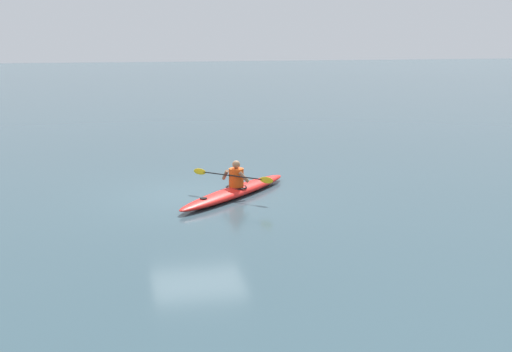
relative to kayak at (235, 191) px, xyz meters
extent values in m
plane|color=#334C56|center=(1.00, -0.24, -0.13)|extent=(160.00, 160.00, 0.00)
ellipsoid|color=red|center=(0.00, 0.00, 0.00)|extent=(3.79, 3.94, 0.26)
torus|color=black|center=(-0.04, -0.04, 0.11)|extent=(0.81, 0.81, 0.04)
cylinder|color=black|center=(1.00, 1.05, 0.12)|extent=(0.18, 0.18, 0.02)
cylinder|color=#E04C14|center=(-0.03, -0.04, 0.37)|extent=(0.39, 0.39, 0.49)
sphere|color=#936B4C|center=(-0.03, -0.04, 0.73)|extent=(0.21, 0.21, 0.21)
cylinder|color=black|center=(0.10, 0.11, 0.46)|extent=(1.54, 1.47, 0.03)
ellipsoid|color=gold|center=(-0.66, 0.83, 0.46)|extent=(0.32, 0.30, 0.17)
ellipsoid|color=gold|center=(0.87, -0.61, 0.46)|extent=(0.32, 0.30, 0.17)
cylinder|color=#936B4C|center=(-0.19, 0.23, 0.43)|extent=(0.32, 0.17, 0.34)
cylinder|color=#936B4C|center=(0.24, -0.18, 0.43)|extent=(0.18, 0.31, 0.34)
camera|label=1|loc=(3.25, 17.72, 4.22)|focal=48.75mm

